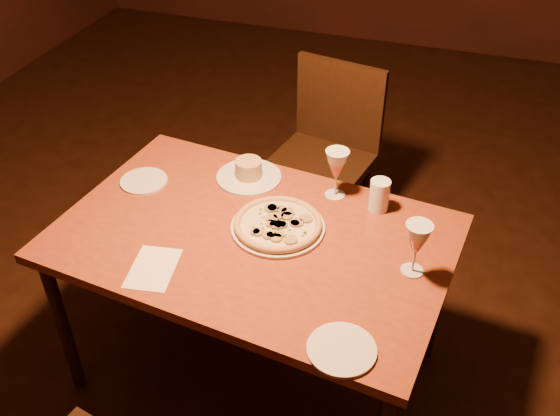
% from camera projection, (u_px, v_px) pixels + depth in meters
% --- Properties ---
extents(floor, '(7.00, 7.00, 0.00)m').
position_uv_depth(floor, '(326.00, 381.00, 2.48)').
color(floor, black).
rests_on(floor, ground).
extents(dining_table, '(1.40, 0.99, 0.71)m').
position_uv_depth(dining_table, '(253.00, 248.00, 2.15)').
color(dining_table, '#913B1E').
rests_on(dining_table, floor).
extents(chair_far, '(0.51, 0.51, 0.90)m').
position_uv_depth(chair_far, '(326.00, 150.00, 2.91)').
color(chair_far, black).
rests_on(chair_far, floor).
extents(pizza_plate, '(0.32, 0.32, 0.04)m').
position_uv_depth(pizza_plate, '(278.00, 224.00, 2.12)').
color(pizza_plate, silver).
rests_on(pizza_plate, dining_table).
extents(ramekin_saucer, '(0.25, 0.25, 0.08)m').
position_uv_depth(ramekin_saucer, '(249.00, 173.00, 2.36)').
color(ramekin_saucer, silver).
rests_on(ramekin_saucer, dining_table).
extents(wine_glass_far, '(0.09, 0.09, 0.19)m').
position_uv_depth(wine_glass_far, '(336.00, 174.00, 2.23)').
color(wine_glass_far, '#C76D53').
rests_on(wine_glass_far, dining_table).
extents(wine_glass_right, '(0.08, 0.08, 0.19)m').
position_uv_depth(wine_glass_right, '(416.00, 249.00, 1.91)').
color(wine_glass_right, '#C76D53').
rests_on(wine_glass_right, dining_table).
extents(water_tumbler, '(0.07, 0.07, 0.12)m').
position_uv_depth(water_tumbler, '(379.00, 195.00, 2.19)').
color(water_tumbler, silver).
rests_on(water_tumbler, dining_table).
extents(side_plate_left, '(0.18, 0.18, 0.01)m').
position_uv_depth(side_plate_left, '(144.00, 181.00, 2.35)').
color(side_plate_left, silver).
rests_on(side_plate_left, dining_table).
extents(side_plate_near, '(0.19, 0.19, 0.01)m').
position_uv_depth(side_plate_near, '(342.00, 349.00, 1.71)').
color(side_plate_near, silver).
rests_on(side_plate_near, dining_table).
extents(menu_card, '(0.17, 0.22, 0.00)m').
position_uv_depth(menu_card, '(153.00, 268.00, 1.97)').
color(menu_card, silver).
rests_on(menu_card, dining_table).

